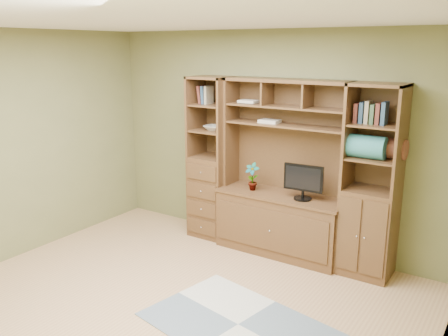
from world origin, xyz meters
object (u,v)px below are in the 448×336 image
Objects in this scene: left_tower at (212,158)px; right_tower at (372,183)px; monitor at (304,176)px; center_hutch at (281,170)px.

right_tower is (2.02, 0.00, 0.00)m from left_tower.
right_tower is at bearing 1.77° from monitor.
left_tower is 3.69× the size of monitor.
monitor is (-0.73, -0.07, -0.02)m from right_tower.
left_tower is 1.00× the size of right_tower.
right_tower is 0.74m from monitor.
left_tower is (-1.00, 0.04, 0.00)m from center_hutch.
center_hutch is 1.00m from left_tower.
right_tower is 3.69× the size of monitor.
monitor is (0.29, -0.03, -0.02)m from center_hutch.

